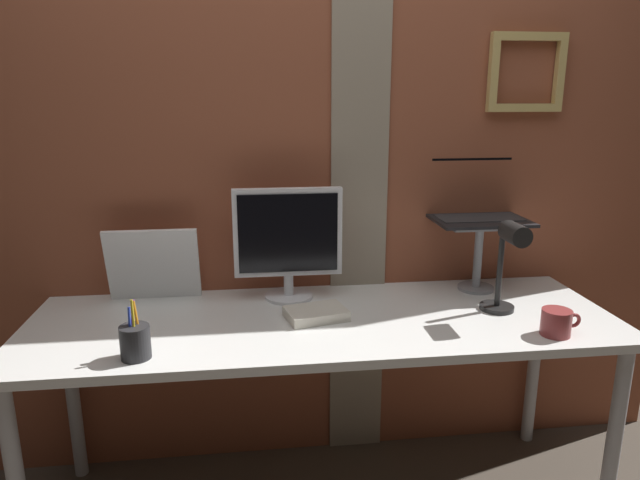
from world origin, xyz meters
TOP-DOWN VIEW (x-y plane):
  - brick_wall_back at (0.00, 0.39)m, footprint 3.05×0.16m
  - desk at (0.01, 0.00)m, footprint 2.01×0.67m
  - monitor at (-0.10, 0.21)m, footprint 0.40×0.18m
  - laptop_stand at (0.64, 0.22)m, footprint 0.28×0.22m
  - laptop at (0.64, 0.28)m, footprint 0.36×0.28m
  - whiteboard_panel at (-0.59, 0.25)m, footprint 0.33×0.08m
  - desk_lamp at (0.63, -0.05)m, footprint 0.12×0.20m
  - pen_cup at (-0.57, -0.23)m, footprint 0.09×0.09m
  - coffee_mug at (0.72, -0.23)m, footprint 0.13×0.09m
  - paper_clutter_stack at (-0.02, 0.00)m, footprint 0.23×0.18m

SIDE VIEW (x-z plane):
  - desk at x=0.01m, z-range 0.30..1.03m
  - paper_clutter_stack at x=-0.02m, z-range 0.73..0.77m
  - coffee_mug at x=0.72m, z-range 0.73..0.82m
  - pen_cup at x=-0.57m, z-range 0.70..0.88m
  - whiteboard_panel at x=-0.59m, z-range 0.73..1.01m
  - laptop_stand at x=0.64m, z-range 0.78..1.05m
  - desk_lamp at x=0.63m, z-range 0.77..1.11m
  - monitor at x=-0.10m, z-range 0.76..1.17m
  - laptop at x=0.64m, z-range 0.95..1.19m
  - brick_wall_back at x=0.00m, z-range 0.00..2.39m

